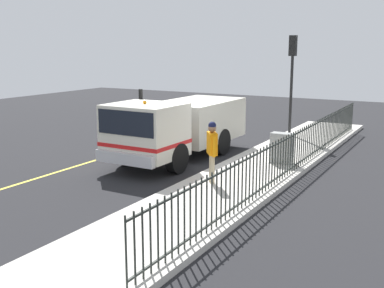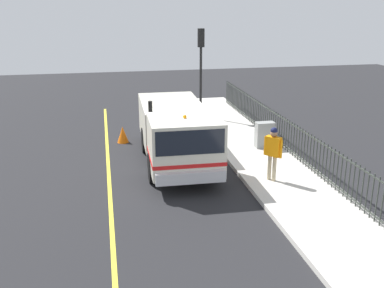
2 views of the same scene
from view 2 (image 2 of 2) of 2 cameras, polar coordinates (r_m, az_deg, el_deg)
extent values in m
plane|color=#232326|center=(15.99, -0.82, -2.44)|extent=(44.17, 44.17, 0.00)
cube|color=beige|center=(16.68, 8.74, -1.50)|extent=(2.68, 20.08, 0.15)
cube|color=yellow|center=(15.76, -10.71, -3.08)|extent=(0.12, 18.07, 0.01)
cube|color=silver|center=(13.79, -0.92, -0.04)|extent=(2.25, 2.02, 1.67)
cube|color=black|center=(13.68, -0.93, 1.43)|extent=(2.08, 2.05, 0.74)
cube|color=beige|center=(16.98, -2.73, 3.05)|extent=(2.29, 3.74, 1.46)
cube|color=silver|center=(13.04, -0.15, -4.34)|extent=(2.10, 0.24, 0.36)
cube|color=red|center=(13.91, -0.91, -1.48)|extent=(2.27, 2.04, 0.12)
cylinder|color=black|center=(14.52, 2.75, -2.61)|extent=(0.32, 0.97, 0.96)
cylinder|color=black|center=(14.24, -5.02, -3.09)|extent=(0.32, 0.97, 0.96)
cylinder|color=black|center=(17.33, 0.54, 0.87)|extent=(0.32, 0.97, 0.96)
cylinder|color=black|center=(17.09, -5.97, 0.52)|extent=(0.32, 0.97, 0.96)
sphere|color=orange|center=(13.54, -0.94, 3.53)|extent=(0.12, 0.12, 0.12)
cylinder|color=black|center=(14.66, -5.30, 1.68)|extent=(0.14, 0.14, 2.01)
cube|color=orange|center=(13.95, 10.41, -0.29)|extent=(0.48, 0.52, 0.61)
sphere|color=#997051|center=(13.82, 10.50, 1.37)|extent=(0.23, 0.23, 0.23)
sphere|color=#14193F|center=(13.80, 10.52, 1.69)|extent=(0.22, 0.22, 0.22)
cylinder|color=tan|center=(14.15, 10.55, -3.12)|extent=(0.12, 0.12, 0.82)
cylinder|color=tan|center=(14.23, 9.94, -2.96)|extent=(0.12, 0.12, 0.82)
cylinder|color=orange|center=(13.83, 11.38, -0.64)|extent=(0.09, 0.09, 0.58)
cylinder|color=orange|center=(14.09, 9.44, -0.18)|extent=(0.09, 0.09, 0.58)
cylinder|color=#2D332D|center=(12.10, 23.32, -7.03)|extent=(0.04, 0.04, 1.24)
cylinder|color=#2D332D|center=(12.27, 22.74, -6.61)|extent=(0.04, 0.04, 1.24)
cylinder|color=#2D332D|center=(12.43, 22.17, -6.20)|extent=(0.04, 0.04, 1.24)
cylinder|color=#2D332D|center=(12.60, 21.62, -5.81)|extent=(0.04, 0.04, 1.24)
cylinder|color=#2D332D|center=(12.78, 21.09, -5.42)|extent=(0.04, 0.04, 1.24)
cylinder|color=#2D332D|center=(12.95, 20.57, -5.05)|extent=(0.04, 0.04, 1.24)
cylinder|color=#2D332D|center=(13.12, 20.07, -4.68)|extent=(0.04, 0.04, 1.24)
cylinder|color=#2D332D|center=(13.30, 19.58, -4.33)|extent=(0.04, 0.04, 1.24)
cylinder|color=#2D332D|center=(13.48, 19.10, -3.98)|extent=(0.04, 0.04, 1.24)
cylinder|color=#2D332D|center=(13.65, 18.64, -3.64)|extent=(0.04, 0.04, 1.24)
cylinder|color=#2D332D|center=(13.83, 18.19, -3.31)|extent=(0.04, 0.04, 1.24)
cylinder|color=#2D332D|center=(14.02, 17.75, -2.99)|extent=(0.04, 0.04, 1.24)
cylinder|color=#2D332D|center=(14.20, 17.32, -2.67)|extent=(0.04, 0.04, 1.24)
cylinder|color=#2D332D|center=(14.38, 16.90, -2.37)|extent=(0.04, 0.04, 1.24)
cylinder|color=#2D332D|center=(14.57, 16.50, -2.07)|extent=(0.04, 0.04, 1.24)
cylinder|color=#2D332D|center=(14.75, 16.10, -1.78)|extent=(0.04, 0.04, 1.24)
cylinder|color=#2D332D|center=(14.94, 15.72, -1.50)|extent=(0.04, 0.04, 1.24)
cylinder|color=#2D332D|center=(15.13, 15.34, -1.22)|extent=(0.04, 0.04, 1.24)
cylinder|color=#2D332D|center=(15.32, 14.97, -0.95)|extent=(0.04, 0.04, 1.24)
cylinder|color=#2D332D|center=(15.51, 14.62, -0.69)|extent=(0.04, 0.04, 1.24)
cylinder|color=#2D332D|center=(15.70, 14.27, -0.43)|extent=(0.04, 0.04, 1.24)
cylinder|color=#2D332D|center=(15.89, 13.93, -0.18)|extent=(0.04, 0.04, 1.24)
cylinder|color=#2D332D|center=(16.08, 13.59, 0.07)|extent=(0.04, 0.04, 1.24)
cylinder|color=#2D332D|center=(16.28, 13.27, 0.31)|extent=(0.04, 0.04, 1.24)
cylinder|color=#2D332D|center=(16.47, 12.95, 0.54)|extent=(0.04, 0.04, 1.24)
cylinder|color=#2D332D|center=(16.67, 12.64, 0.77)|extent=(0.04, 0.04, 1.24)
cylinder|color=#2D332D|center=(16.86, 12.34, 0.99)|extent=(0.04, 0.04, 1.24)
cylinder|color=#2D332D|center=(17.06, 12.05, 1.21)|extent=(0.04, 0.04, 1.24)
cylinder|color=#2D332D|center=(17.26, 11.76, 1.42)|extent=(0.04, 0.04, 1.24)
cylinder|color=#2D332D|center=(17.45, 11.48, 1.63)|extent=(0.04, 0.04, 1.24)
cylinder|color=#2D332D|center=(17.65, 11.20, 1.83)|extent=(0.04, 0.04, 1.24)
cylinder|color=#2D332D|center=(17.85, 10.93, 2.03)|extent=(0.04, 0.04, 1.24)
cylinder|color=#2D332D|center=(18.05, 10.67, 2.22)|extent=(0.04, 0.04, 1.24)
cylinder|color=#2D332D|center=(18.25, 10.41, 2.41)|extent=(0.04, 0.04, 1.24)
cylinder|color=#2D332D|center=(18.45, 10.16, 2.60)|extent=(0.04, 0.04, 1.24)
cylinder|color=#2D332D|center=(18.65, 9.91, 2.78)|extent=(0.04, 0.04, 1.24)
cylinder|color=#2D332D|center=(18.86, 9.67, 2.96)|extent=(0.04, 0.04, 1.24)
cylinder|color=#2D332D|center=(19.06, 9.43, 3.13)|extent=(0.04, 0.04, 1.24)
cylinder|color=#2D332D|center=(19.26, 9.20, 3.30)|extent=(0.04, 0.04, 1.24)
cylinder|color=#2D332D|center=(19.47, 8.97, 3.47)|extent=(0.04, 0.04, 1.24)
cylinder|color=#2D332D|center=(19.67, 8.75, 3.63)|extent=(0.04, 0.04, 1.24)
cylinder|color=#2D332D|center=(19.87, 8.53, 3.79)|extent=(0.04, 0.04, 1.24)
cylinder|color=#2D332D|center=(20.08, 8.31, 3.95)|extent=(0.04, 0.04, 1.24)
cylinder|color=#2D332D|center=(20.28, 8.10, 4.10)|extent=(0.04, 0.04, 1.24)
cylinder|color=#2D332D|center=(20.49, 7.90, 4.25)|extent=(0.04, 0.04, 1.24)
cylinder|color=#2D332D|center=(20.69, 7.70, 4.40)|extent=(0.04, 0.04, 1.24)
cylinder|color=#2D332D|center=(20.90, 7.50, 4.54)|extent=(0.04, 0.04, 1.24)
cylinder|color=#2D332D|center=(21.11, 7.31, 4.68)|extent=(0.04, 0.04, 1.24)
cylinder|color=#2D332D|center=(21.32, 7.12, 4.82)|extent=(0.04, 0.04, 1.24)
cylinder|color=#2D332D|center=(21.52, 6.93, 4.95)|extent=(0.04, 0.04, 1.24)
cylinder|color=#2D332D|center=(21.73, 6.75, 5.09)|extent=(0.04, 0.04, 1.24)
cylinder|color=#2D332D|center=(21.94, 6.57, 5.22)|extent=(0.04, 0.04, 1.24)
cylinder|color=#2D332D|center=(22.15, 6.39, 5.34)|extent=(0.04, 0.04, 1.24)
cylinder|color=#2D332D|center=(22.36, 6.22, 5.47)|extent=(0.04, 0.04, 1.24)
cylinder|color=#2D332D|center=(22.56, 6.05, 5.59)|extent=(0.04, 0.04, 1.24)
cylinder|color=#2D332D|center=(22.77, 5.88, 5.71)|extent=(0.04, 0.04, 1.24)
cylinder|color=#2D332D|center=(22.98, 5.72, 5.83)|extent=(0.04, 0.04, 1.24)
cylinder|color=#2D332D|center=(23.19, 5.56, 5.95)|extent=(0.04, 0.04, 1.24)
cylinder|color=#2D332D|center=(23.40, 5.40, 6.06)|extent=(0.04, 0.04, 1.24)
cylinder|color=#2D332D|center=(23.61, 5.24, 6.17)|extent=(0.04, 0.04, 1.24)
cylinder|color=#2D332D|center=(23.82, 5.09, 6.28)|extent=(0.04, 0.04, 1.24)
cylinder|color=#2D332D|center=(24.04, 4.94, 6.39)|extent=(0.04, 0.04, 1.24)
cylinder|color=#2D332D|center=(24.25, 4.79, 6.50)|extent=(0.04, 0.04, 1.24)
cylinder|color=#2D332D|center=(24.46, 4.65, 6.60)|extent=(0.04, 0.04, 1.24)
cylinder|color=#2D332D|center=(24.67, 4.50, 6.71)|extent=(0.04, 0.04, 1.24)
cube|color=#2D332D|center=(16.72, 12.46, 2.70)|extent=(0.04, 17.06, 0.04)
cube|color=#2D332D|center=(17.00, 12.24, -0.53)|extent=(0.04, 17.06, 0.04)
cylinder|color=black|center=(21.36, 1.14, 9.03)|extent=(0.12, 0.12, 4.20)
cube|color=black|center=(21.16, 1.17, 13.51)|extent=(0.31, 0.23, 0.85)
sphere|color=red|center=(21.14, 1.17, 14.20)|extent=(0.16, 0.16, 0.16)
sphere|color=yellow|center=(21.16, 1.17, 13.51)|extent=(0.16, 0.16, 0.16)
sphere|color=green|center=(21.18, 1.16, 12.83)|extent=(0.16, 0.16, 0.16)
cube|color=gray|center=(17.30, 9.34, 1.18)|extent=(0.71, 0.39, 1.00)
cone|color=orange|center=(18.42, -8.90, 1.21)|extent=(0.47, 0.47, 0.67)
camera|label=1|loc=(11.08, 73.42, -3.77)|focal=45.10mm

